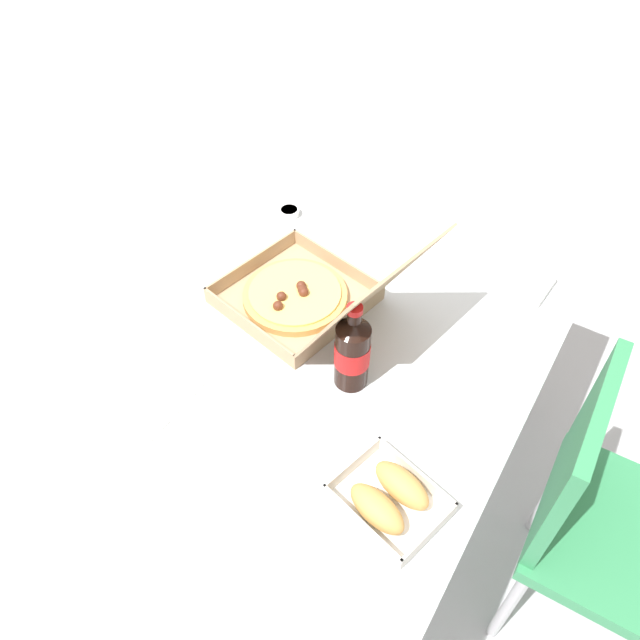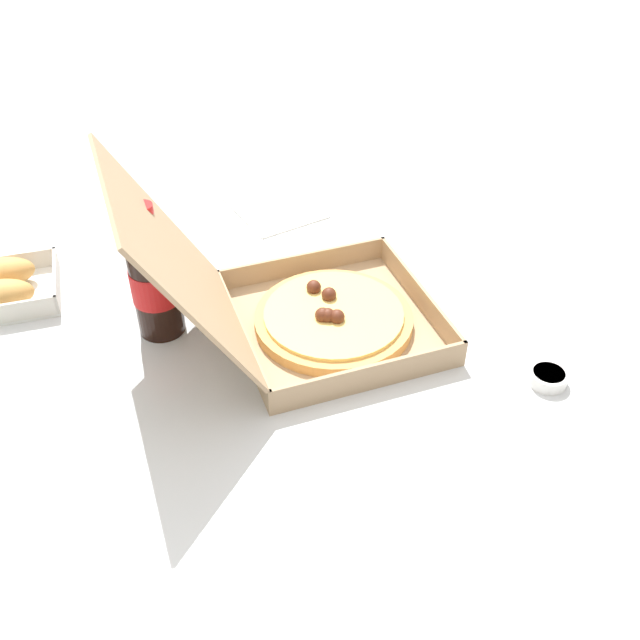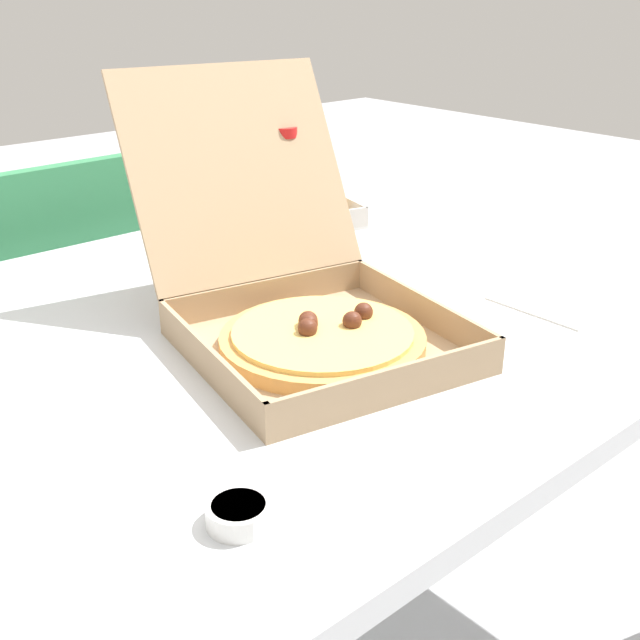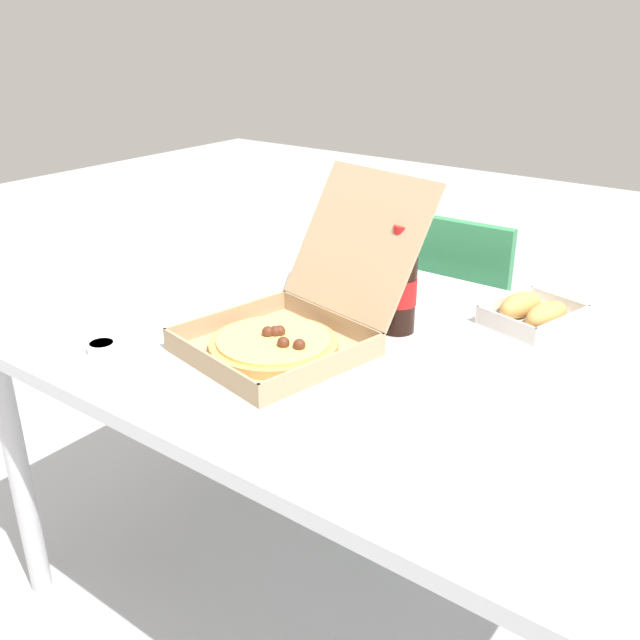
{
  "view_description": "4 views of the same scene",
  "coord_description": "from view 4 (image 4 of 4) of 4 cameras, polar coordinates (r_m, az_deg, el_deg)",
  "views": [
    {
      "loc": [
        0.77,
        0.48,
        1.77
      ],
      "look_at": [
        -0.02,
        -0.02,
        0.77
      ],
      "focal_mm": 34.71,
      "sensor_mm": 36.0,
      "label": 1
    },
    {
      "loc": [
        -0.83,
        0.35,
        1.45
      ],
      "look_at": [
        -0.09,
        -0.1,
        0.74
      ],
      "focal_mm": 40.41,
      "sensor_mm": 36.0,
      "label": 2
    },
    {
      "loc": [
        -0.66,
        -0.77,
        1.14
      ],
      "look_at": [
        -0.07,
        -0.1,
        0.75
      ],
      "focal_mm": 44.25,
      "sensor_mm": 36.0,
      "label": 3
    },
    {
      "loc": [
        0.71,
        -1.05,
        1.32
      ],
      "look_at": [
        -0.02,
        -0.07,
        0.79
      ],
      "focal_mm": 39.32,
      "sensor_mm": 36.0,
      "label": 4
    }
  ],
  "objects": [
    {
      "name": "dining_table",
      "position": [
        1.44,
        2.32,
        -4.22
      ],
      "size": [
        1.45,
        0.92,
        0.72
      ],
      "color": "silver",
      "rests_on": "ground_plane"
    },
    {
      "name": "ground_plane",
      "position": [
        1.83,
        1.96,
        -22.52
      ],
      "size": [
        10.0,
        10.0,
        0.0
      ],
      "primitive_type": "plane",
      "color": "#B2B2B7"
    },
    {
      "name": "napkin_pile",
      "position": [
        1.89,
        -2.79,
        5.29
      ],
      "size": [
        0.12,
        0.12,
        0.02
      ],
      "primitive_type": "cube",
      "rotation": [
        0.0,
        0.0,
        -0.08
      ],
      "color": "white",
      "rests_on": "dining_table"
    },
    {
      "name": "bread_side_box",
      "position": [
        1.55,
        16.95,
        0.63
      ],
      "size": [
        0.19,
        0.22,
        0.06
      ],
      "color": "white",
      "rests_on": "dining_table"
    },
    {
      "name": "cola_bottle",
      "position": [
        1.43,
        6.44,
        2.64
      ],
      "size": [
        0.07,
        0.07,
        0.22
      ],
      "color": "black",
      "rests_on": "dining_table"
    },
    {
      "name": "dipping_sauce_cup",
      "position": [
        1.42,
        -17.34,
        -2.09
      ],
      "size": [
        0.06,
        0.06,
        0.02
      ],
      "color": "white",
      "rests_on": "dining_table"
    },
    {
      "name": "paper_menu",
      "position": [
        1.1,
        8.8,
        -9.77
      ],
      "size": [
        0.21,
        0.15,
        0.0
      ],
      "primitive_type": "cube",
      "rotation": [
        0.0,
        0.0,
        0.01
      ],
      "color": "white",
      "rests_on": "dining_table"
    },
    {
      "name": "chair",
      "position": [
        2.1,
        11.2,
        -0.54
      ],
      "size": [
        0.41,
        0.41,
        0.83
      ],
      "color": "#338451",
      "rests_on": "ground_plane"
    },
    {
      "name": "pizza_box_open",
      "position": [
        1.37,
        -2.38,
        -0.36
      ],
      "size": [
        0.39,
        0.51,
        0.31
      ],
      "color": "tan",
      "rests_on": "dining_table"
    }
  ]
}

